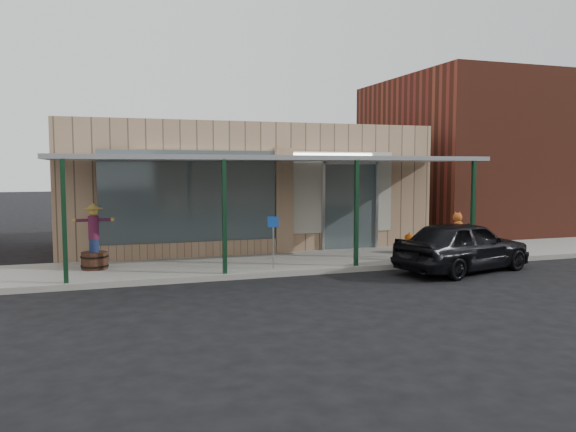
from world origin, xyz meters
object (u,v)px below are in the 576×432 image
object	(u,v)px
parked_sedan	(463,246)
barrel_scarecrow	(94,247)
barrel_pumpkin	(409,245)
handicap_sign	(273,235)

from	to	relation	value
parked_sedan	barrel_scarecrow	bearing A→B (deg)	58.73
barrel_pumpkin	parked_sedan	world-z (taller)	parked_sedan
handicap_sign	barrel_scarecrow	bearing A→B (deg)	-178.19
barrel_scarecrow	parked_sedan	distance (m)	9.77
barrel_pumpkin	handicap_sign	world-z (taller)	handicap_sign
handicap_sign	parked_sedan	world-z (taller)	parked_sedan
barrel_scarecrow	handicap_sign	xyz separation A→B (m)	(4.44, -1.45, 0.30)
barrel_scarecrow	parked_sedan	bearing A→B (deg)	-34.10
barrel_scarecrow	barrel_pumpkin	world-z (taller)	barrel_scarecrow
barrel_scarecrow	barrel_pumpkin	bearing A→B (deg)	-18.76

